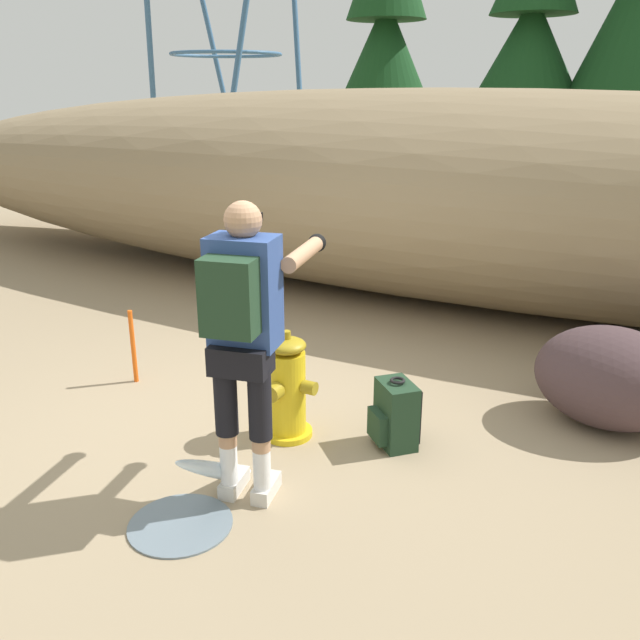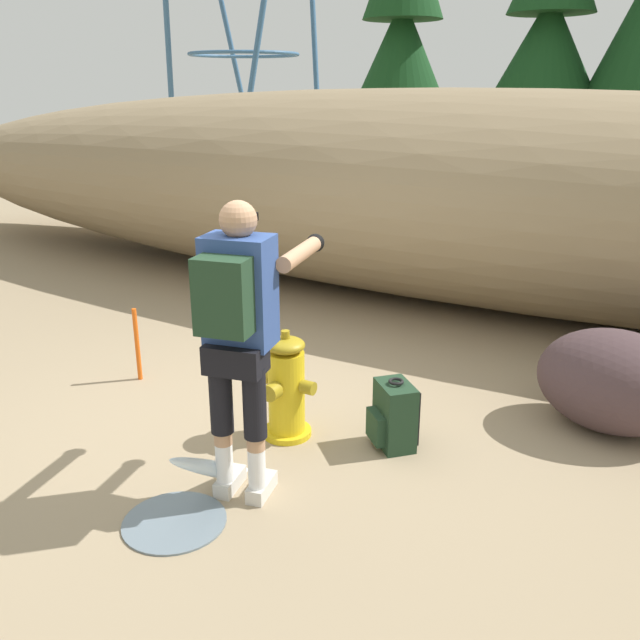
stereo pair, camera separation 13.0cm
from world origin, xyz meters
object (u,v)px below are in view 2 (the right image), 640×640
object	(u,v)px
fire_hydrant	(286,388)
utility_worker	(240,318)
spare_backpack	(394,416)
survey_stake	(137,344)
boulder_large	(614,381)

from	to	relation	value
fire_hydrant	utility_worker	bearing A→B (deg)	-77.17
fire_hydrant	spare_backpack	distance (m)	0.73
spare_backpack	survey_stake	bearing A→B (deg)	-45.02
utility_worker	boulder_large	world-z (taller)	utility_worker
spare_backpack	boulder_large	world-z (taller)	boulder_large
fire_hydrant	spare_backpack	size ratio (longest dim) A/B	1.60
boulder_large	utility_worker	bearing A→B (deg)	-132.58
spare_backpack	boulder_large	xyz separation A→B (m)	(1.19, 0.97, 0.14)
fire_hydrant	utility_worker	distance (m)	1.00
utility_worker	boulder_large	size ratio (longest dim) A/B	1.65
boulder_large	spare_backpack	bearing A→B (deg)	-140.83
fire_hydrant	survey_stake	xyz separation A→B (m)	(-1.53, 0.18, -0.04)
fire_hydrant	utility_worker	size ratio (longest dim) A/B	0.44
utility_worker	survey_stake	bearing A→B (deg)	50.27
spare_backpack	boulder_large	size ratio (longest dim) A/B	0.46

